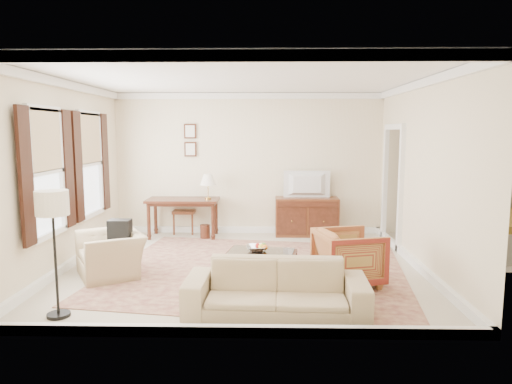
{
  "coord_description": "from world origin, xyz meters",
  "views": [
    {
      "loc": [
        0.35,
        -6.95,
        2.11
      ],
      "look_at": [
        0.2,
        0.3,
        1.15
      ],
      "focal_mm": 32.0,
      "sensor_mm": 36.0,
      "label": 1
    }
  ],
  "objects_px": {
    "tv": "(307,176)",
    "sofa": "(276,280)",
    "coffee_table": "(261,258)",
    "striped_armchair": "(349,255)",
    "sideboard": "(307,217)",
    "club_armchair": "(111,247)",
    "writing_desk": "(183,204)"
  },
  "relations": [
    {
      "from": "tv",
      "to": "sofa",
      "type": "xyz_separation_m",
      "value": [
        -0.71,
        -4.06,
        -0.82
      ]
    },
    {
      "from": "coffee_table",
      "to": "sofa",
      "type": "distance_m",
      "value": 1.3
    },
    {
      "from": "tv",
      "to": "striped_armchair",
      "type": "relative_size",
      "value": 1.06
    },
    {
      "from": "coffee_table",
      "to": "sideboard",
      "type": "bearing_deg",
      "value": 72.23
    },
    {
      "from": "tv",
      "to": "striped_armchair",
      "type": "height_order",
      "value": "tv"
    },
    {
      "from": "striped_armchair",
      "to": "sofa",
      "type": "bearing_deg",
      "value": 122.56
    },
    {
      "from": "sideboard",
      "to": "club_armchair",
      "type": "relative_size",
      "value": 1.29
    },
    {
      "from": "coffee_table",
      "to": "writing_desk",
      "type": "bearing_deg",
      "value": 121.39
    },
    {
      "from": "writing_desk",
      "to": "tv",
      "type": "relative_size",
      "value": 1.59
    },
    {
      "from": "writing_desk",
      "to": "sideboard",
      "type": "relative_size",
      "value": 1.12
    },
    {
      "from": "tv",
      "to": "coffee_table",
      "type": "xyz_separation_m",
      "value": [
        -0.9,
        -2.78,
        -0.92
      ]
    },
    {
      "from": "sideboard",
      "to": "coffee_table",
      "type": "height_order",
      "value": "sideboard"
    },
    {
      "from": "writing_desk",
      "to": "striped_armchair",
      "type": "xyz_separation_m",
      "value": [
        2.81,
        -2.83,
        -0.24
      ]
    },
    {
      "from": "sofa",
      "to": "writing_desk",
      "type": "bearing_deg",
      "value": 117.04
    },
    {
      "from": "striped_armchair",
      "to": "club_armchair",
      "type": "relative_size",
      "value": 0.86
    },
    {
      "from": "writing_desk",
      "to": "sofa",
      "type": "distance_m",
      "value": 4.29
    },
    {
      "from": "sideboard",
      "to": "club_armchair",
      "type": "xyz_separation_m",
      "value": [
        -3.12,
        -2.69,
        0.04
      ]
    },
    {
      "from": "writing_desk",
      "to": "tv",
      "type": "bearing_deg",
      "value": 3.7
    },
    {
      "from": "striped_armchair",
      "to": "club_armchair",
      "type": "height_order",
      "value": "club_armchair"
    },
    {
      "from": "writing_desk",
      "to": "sideboard",
      "type": "bearing_deg",
      "value": 4.16
    },
    {
      "from": "club_armchair",
      "to": "tv",
      "type": "bearing_deg",
      "value": 100.22
    },
    {
      "from": "club_armchair",
      "to": "sofa",
      "type": "distance_m",
      "value": 2.78
    },
    {
      "from": "coffee_table",
      "to": "sofa",
      "type": "height_order",
      "value": "sofa"
    },
    {
      "from": "sofa",
      "to": "sideboard",
      "type": "bearing_deg",
      "value": 82.55
    },
    {
      "from": "sideboard",
      "to": "coffee_table",
      "type": "bearing_deg",
      "value": -107.77
    },
    {
      "from": "writing_desk",
      "to": "sofa",
      "type": "height_order",
      "value": "sofa"
    },
    {
      "from": "sideboard",
      "to": "coffee_table",
      "type": "xyz_separation_m",
      "value": [
        -0.9,
        -2.8,
        -0.08
      ]
    },
    {
      "from": "tv",
      "to": "club_armchair",
      "type": "height_order",
      "value": "tv"
    },
    {
      "from": "striped_armchair",
      "to": "club_armchair",
      "type": "bearing_deg",
      "value": 71.16
    },
    {
      "from": "coffee_table",
      "to": "sofa",
      "type": "relative_size",
      "value": 0.5
    },
    {
      "from": "striped_armchair",
      "to": "coffee_table",
      "type": "bearing_deg",
      "value": 66.62
    },
    {
      "from": "writing_desk",
      "to": "tv",
      "type": "height_order",
      "value": "tv"
    }
  ]
}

